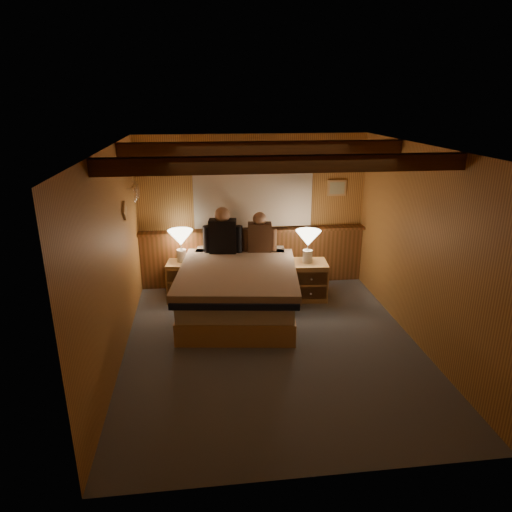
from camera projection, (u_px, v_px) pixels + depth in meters
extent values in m
plane|color=#525961|center=(272.00, 345.00, 5.66)|extent=(4.20, 4.20, 0.00)
plane|color=#CD864D|center=(275.00, 148.00, 4.88)|extent=(4.20, 4.20, 0.00)
plane|color=#C39146|center=(253.00, 211.00, 7.24)|extent=(3.60, 0.00, 3.60)
plane|color=#C39146|center=(113.00, 260.00, 5.06)|extent=(0.00, 4.20, 4.20)
plane|color=#C39146|center=(421.00, 248.00, 5.48)|extent=(0.00, 4.20, 4.20)
plane|color=#C39146|center=(319.00, 347.00, 3.30)|extent=(3.60, 0.00, 3.60)
cube|color=brown|center=(253.00, 257.00, 7.43)|extent=(3.60, 0.12, 0.90)
cube|color=brown|center=(254.00, 231.00, 7.22)|extent=(3.60, 0.22, 0.04)
cylinder|color=#472B11|center=(253.00, 158.00, 6.89)|extent=(2.10, 0.05, 0.05)
sphere|color=#472B11|center=(183.00, 159.00, 6.77)|extent=(0.08, 0.08, 0.08)
sphere|color=#472B11|center=(321.00, 157.00, 7.01)|extent=(0.08, 0.08, 0.08)
cube|color=white|center=(253.00, 194.00, 7.08)|extent=(1.85, 0.08, 1.05)
cube|color=#472B11|center=(285.00, 164.00, 4.34)|extent=(3.60, 0.15, 0.16)
cube|color=#472B11|center=(263.00, 148.00, 5.75)|extent=(3.60, 0.15, 0.16)
cylinder|color=white|center=(134.00, 185.00, 6.39)|extent=(0.03, 0.55, 0.03)
torus|color=white|center=(135.00, 196.00, 6.29)|extent=(0.01, 0.21, 0.21)
torus|color=white|center=(137.00, 192.00, 6.51)|extent=(0.01, 0.21, 0.21)
cube|color=tan|center=(337.00, 188.00, 7.26)|extent=(0.30, 0.03, 0.25)
cube|color=beige|center=(337.00, 188.00, 7.25)|extent=(0.24, 0.01, 0.19)
cube|color=tan|center=(238.00, 302.00, 6.50)|extent=(1.74, 2.17, 0.30)
cube|color=silver|center=(238.00, 285.00, 6.41)|extent=(1.70, 2.13, 0.24)
cube|color=black|center=(237.00, 282.00, 6.12)|extent=(1.75, 1.78, 0.08)
cube|color=#CF8E93|center=(238.00, 273.00, 6.22)|extent=(1.81, 1.99, 0.12)
cube|color=silver|center=(216.00, 254.00, 7.08)|extent=(0.64, 0.41, 0.16)
cube|color=silver|center=(265.00, 254.00, 7.08)|extent=(0.64, 0.41, 0.16)
cube|color=tan|center=(183.00, 278.00, 7.11)|extent=(0.51, 0.47, 0.51)
cube|color=brown|center=(181.00, 276.00, 6.89)|extent=(0.42, 0.07, 0.18)
cube|color=brown|center=(182.00, 289.00, 6.96)|extent=(0.42, 0.07, 0.18)
cylinder|color=white|center=(181.00, 276.00, 6.89)|extent=(0.03, 0.03, 0.03)
cylinder|color=white|center=(182.00, 289.00, 6.96)|extent=(0.03, 0.03, 0.03)
cube|color=tan|center=(309.00, 280.00, 6.93)|extent=(0.56, 0.52, 0.58)
cube|color=brown|center=(311.00, 278.00, 6.68)|extent=(0.47, 0.06, 0.20)
cube|color=brown|center=(311.00, 293.00, 6.76)|extent=(0.47, 0.06, 0.20)
cylinder|color=white|center=(311.00, 278.00, 6.68)|extent=(0.03, 0.03, 0.03)
cylinder|color=white|center=(311.00, 293.00, 6.76)|extent=(0.03, 0.03, 0.03)
cylinder|color=silver|center=(182.00, 255.00, 7.03)|extent=(0.15, 0.15, 0.19)
cylinder|color=white|center=(181.00, 248.00, 6.99)|extent=(0.03, 0.03, 0.11)
cone|color=#FFF1C6|center=(181.00, 238.00, 6.94)|extent=(0.38, 0.38, 0.23)
cylinder|color=silver|center=(307.00, 256.00, 6.81)|extent=(0.15, 0.15, 0.19)
cylinder|color=white|center=(308.00, 248.00, 6.77)|extent=(0.02, 0.02, 0.10)
cone|color=#FFF1C6|center=(308.00, 238.00, 6.72)|extent=(0.37, 0.37, 0.23)
cube|color=black|center=(223.00, 237.00, 6.84)|extent=(0.43, 0.28, 0.53)
cylinder|color=black|center=(207.00, 240.00, 6.85)|extent=(0.13, 0.13, 0.42)
cylinder|color=black|center=(238.00, 240.00, 6.85)|extent=(0.13, 0.13, 0.42)
sphere|color=tan|center=(222.00, 215.00, 6.72)|extent=(0.23, 0.23, 0.23)
cube|color=#482E1D|center=(260.00, 238.00, 6.90)|extent=(0.37, 0.24, 0.46)
cylinder|color=#482E1D|center=(246.00, 240.00, 6.91)|extent=(0.11, 0.11, 0.37)
cylinder|color=#482E1D|center=(273.00, 240.00, 6.92)|extent=(0.11, 0.11, 0.37)
sphere|color=tan|center=(260.00, 219.00, 6.80)|extent=(0.20, 0.20, 0.20)
cube|color=black|center=(197.00, 288.00, 6.97)|extent=(0.62, 0.47, 0.33)
cylinder|color=black|center=(196.00, 276.00, 6.91)|extent=(0.18, 0.34, 0.09)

